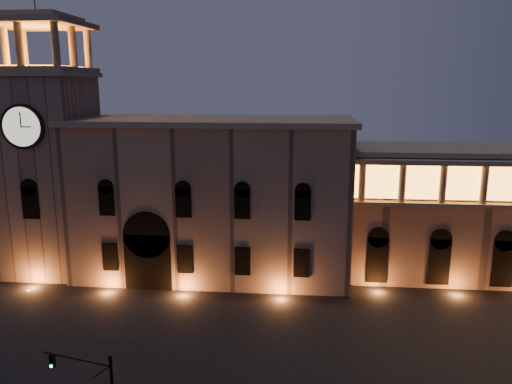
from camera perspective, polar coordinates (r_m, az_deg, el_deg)
ground at (r=39.27m, az=-7.56°, el=-20.63°), size 160.00×160.00×0.00m
government_building at (r=56.31m, az=-4.96°, el=-0.59°), size 30.80×12.80×17.60m
clock_tower at (r=60.78m, az=-22.58°, el=3.04°), size 9.80×9.80×32.40m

